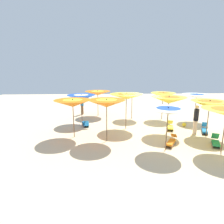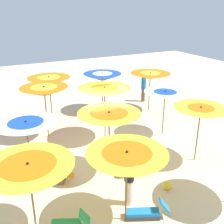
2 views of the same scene
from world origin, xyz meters
TOP-DOWN VIEW (x-y plane):
  - ground at (0.00, 0.00)m, footprint 39.50×39.50m
  - beach_umbrella_0 at (-3.07, 4.12)m, footprint 2.24×2.24m
  - beach_umbrella_1 at (-4.23, 1.70)m, footprint 2.13×2.13m
  - beach_umbrella_2 at (-4.38, -1.27)m, footprint 2.19×2.19m
  - beach_umbrella_3 at (-0.19, 2.94)m, footprint 1.93×1.93m
  - beach_umbrella_4 at (-1.00, 0.28)m, footprint 2.28×2.28m
  - beach_umbrella_5 at (-2.38, -2.01)m, footprint 2.11×2.11m
  - beach_umbrella_6 at (2.32, 2.65)m, footprint 2.01×2.01m
  - beach_umbrella_7 at (1.58, -0.80)m, footprint 2.17×2.17m
  - beach_umbrella_8 at (0.63, -3.39)m, footprint 2.05×2.05m
  - beach_umbrella_10 at (3.88, -1.43)m, footprint 2.17×2.17m
  - beach_umbrella_11 at (3.30, -3.84)m, footprint 2.26×2.26m
  - lounger_0 at (4.07, -0.87)m, footprint 0.82×1.28m
  - lounger_1 at (1.15, -2.79)m, footprint 1.00×1.30m
  - lounger_2 at (3.52, -3.00)m, footprint 0.80×1.13m
  - lounger_3 at (-3.90, 0.89)m, footprint 0.65×1.34m
  - lounger_4 at (2.06, -0.10)m, footprint 0.73×1.29m
  - beachgoer_0 at (3.34, -1.01)m, footprint 0.30×0.30m
  - beachgoer_1 at (-4.56, 4.71)m, footprint 0.30×0.30m
  - beach_ball at (3.32, 0.51)m, footprint 0.31×0.31m

SIDE VIEW (x-z plane):
  - ground at x=0.00m, z-range -0.04..0.00m
  - beach_ball at x=3.32m, z-range 0.00..0.31m
  - lounger_3 at x=-3.90m, z-range -0.07..0.45m
  - lounger_1 at x=1.15m, z-range -0.07..0.45m
  - lounger_0 at x=4.07m, z-range -0.11..0.50m
  - lounger_4 at x=2.06m, z-range -0.08..0.48m
  - lounger_2 at x=3.52m, z-range -0.10..0.51m
  - beachgoer_1 at x=-4.56m, z-range 0.05..1.82m
  - beachgoer_0 at x=3.34m, z-range 0.06..1.92m
  - beach_umbrella_3 at x=-0.19m, z-range 0.86..3.03m
  - beach_umbrella_10 at x=3.88m, z-range 0.87..3.14m
  - beach_umbrella_1 at x=-4.23m, z-range 0.87..3.15m
  - beach_umbrella_6 at x=2.32m, z-range 0.89..3.19m
  - beach_umbrella_8 at x=0.63m, z-range 0.92..3.18m
  - beach_umbrella_0 at x=-3.07m, z-range 0.91..3.20m
  - beach_umbrella_11 at x=3.30m, z-range 0.93..3.22m
  - beach_umbrella_2 at x=-4.38m, z-range 0.92..3.30m
  - beach_umbrella_7 at x=1.58m, z-range 0.96..3.42m
  - beach_umbrella_5 at x=-2.38m, z-range 0.98..3.46m
  - beach_umbrella_4 at x=-1.00m, z-range 1.01..3.52m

